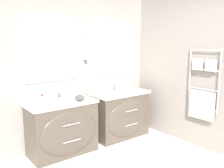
# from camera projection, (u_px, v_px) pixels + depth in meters

# --- Properties ---
(wall_back) EXTENTS (4.89, 0.15, 2.60)m
(wall_back) POSITION_uv_depth(u_px,v_px,m) (67.00, 67.00, 4.07)
(wall_back) COLOR gray
(wall_back) RESTS_ON ground_plane
(wall_right) EXTENTS (0.13, 4.25, 2.60)m
(wall_right) POSITION_uv_depth(u_px,v_px,m) (192.00, 68.00, 4.12)
(wall_right) COLOR gray
(wall_right) RESTS_ON ground_plane
(vanity_left) EXTENTS (1.04, 0.57, 0.83)m
(vanity_left) POSITION_uv_depth(u_px,v_px,m) (63.00, 128.00, 3.81)
(vanity_left) COLOR #4C4238
(vanity_left) RESTS_ON ground_plane
(vanity_right) EXTENTS (1.04, 0.57, 0.83)m
(vanity_right) POSITION_uv_depth(u_px,v_px,m) (121.00, 114.00, 4.51)
(vanity_right) COLOR #4C4238
(vanity_right) RESTS_ON ground_plane
(faucet_left) EXTENTS (0.17, 0.14, 0.22)m
(faucet_left) POSITION_uv_depth(u_px,v_px,m) (57.00, 93.00, 3.84)
(faucet_left) COLOR silver
(faucet_left) RESTS_ON vanity_left
(faucet_right) EXTENTS (0.17, 0.14, 0.22)m
(faucet_right) POSITION_uv_depth(u_px,v_px,m) (116.00, 85.00, 4.54)
(faucet_right) COLOR silver
(faucet_right) RESTS_ON vanity_right
(toiletry_bottle) EXTENTS (0.06, 0.06, 0.17)m
(toiletry_bottle) POSITION_uv_depth(u_px,v_px,m) (42.00, 101.00, 3.49)
(toiletry_bottle) COLOR silver
(toiletry_bottle) RESTS_ON vanity_left
(amenity_bowl) EXTENTS (0.15, 0.15, 0.09)m
(amenity_bowl) POSITION_uv_depth(u_px,v_px,m) (79.00, 98.00, 3.80)
(amenity_bowl) COLOR #4C4742
(amenity_bowl) RESTS_ON vanity_left
(soap_dish) EXTENTS (0.09, 0.06, 0.04)m
(soap_dish) POSITION_uv_depth(u_px,v_px,m) (113.00, 94.00, 4.24)
(soap_dish) COLOR white
(soap_dish) RESTS_ON vanity_right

